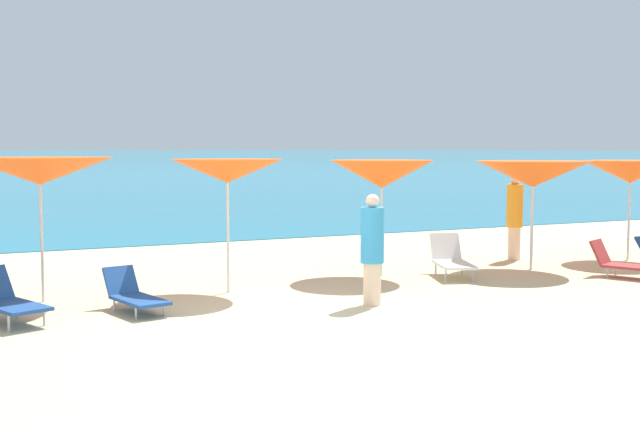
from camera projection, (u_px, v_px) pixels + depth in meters
ground_plane at (133, 250)px, 20.84m from camera, size 50.00×100.00×0.30m
umbrella_3 at (40, 171)px, 12.97m from camera, size 2.50×2.50×2.33m
umbrella_4 at (227, 171)px, 13.81m from camera, size 1.95×1.95×2.29m
umbrella_5 at (382, 174)px, 15.59m from camera, size 2.11×2.11×2.24m
umbrella_6 at (533, 174)px, 16.44m from camera, size 2.44×2.44×2.21m
umbrella_7 at (630, 172)px, 17.81m from camera, size 2.19×2.19×2.19m
lounge_chair_1 at (624, 263)px, 15.53m from camera, size 1.05×1.44×0.69m
lounge_chair_3 at (134, 294)px, 12.33m from camera, size 0.79×1.42×0.64m
lounge_chair_7 at (452, 259)px, 15.68m from camera, size 1.06×1.57×0.78m
lounge_chair_8 at (7, 299)px, 11.56m from camera, size 1.08×1.58×0.75m
beachgoer_2 at (515, 215)px, 17.90m from camera, size 0.36×0.36×1.90m
beachgoer_4 at (372, 247)px, 12.78m from camera, size 0.37×0.37×1.76m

